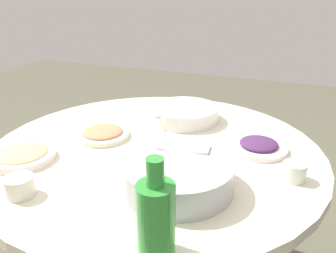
{
  "coord_description": "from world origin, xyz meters",
  "views": [
    {
      "loc": [
        -0.44,
        0.99,
        1.27
      ],
      "look_at": [
        -0.04,
        -0.01,
        0.82
      ],
      "focal_mm": 36.47,
      "sensor_mm": 36.0,
      "label": 1
    }
  ],
  "objects": [
    {
      "name": "green_bottle",
      "position": [
        -0.21,
        0.47,
        0.84
      ],
      "size": [
        0.08,
        0.08,
        0.22
      ],
      "color": "green",
      "rests_on": "round_dining_table"
    },
    {
      "name": "dish_eggplant",
      "position": [
        -0.34,
        -0.11,
        0.76
      ],
      "size": [
        0.2,
        0.2,
        0.04
      ],
      "color": "white",
      "rests_on": "round_dining_table"
    },
    {
      "name": "soup_bowl",
      "position": [
        -0.01,
        -0.28,
        0.77
      ],
      "size": [
        0.28,
        0.29,
        0.06
      ],
      "color": "white",
      "rests_on": "round_dining_table"
    },
    {
      "name": "dish_noodles",
      "position": [
        0.36,
        0.25,
        0.76
      ],
      "size": [
        0.21,
        0.21,
        0.04
      ],
      "color": "white",
      "rests_on": "round_dining_table"
    },
    {
      "name": "dish_shrimp",
      "position": [
        0.21,
        -0.0,
        0.76
      ],
      "size": [
        0.19,
        0.19,
        0.04
      ],
      "color": "white",
      "rests_on": "round_dining_table"
    },
    {
      "name": "round_dining_table",
      "position": [
        0.0,
        0.0,
        0.63
      ],
      "size": [
        1.15,
        1.15,
        0.75
      ],
      "color": "#99999E",
      "rests_on": "ground"
    },
    {
      "name": "rice_bowl",
      "position": [
        -0.17,
        0.22,
        0.79
      ],
      "size": [
        0.31,
        0.31,
        0.09
      ],
      "color": "#B2B5BA",
      "rests_on": "round_dining_table"
    },
    {
      "name": "tea_cup_near",
      "position": [
        0.21,
        0.41,
        0.77
      ],
      "size": [
        0.08,
        0.08,
        0.06
      ],
      "primitive_type": "cylinder",
      "color": "silver",
      "rests_on": "round_dining_table"
    },
    {
      "name": "tea_cup_far",
      "position": [
        -0.46,
        0.05,
        0.77
      ],
      "size": [
        0.07,
        0.07,
        0.05
      ],
      "primitive_type": "cylinder",
      "color": "white",
      "rests_on": "round_dining_table"
    }
  ]
}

